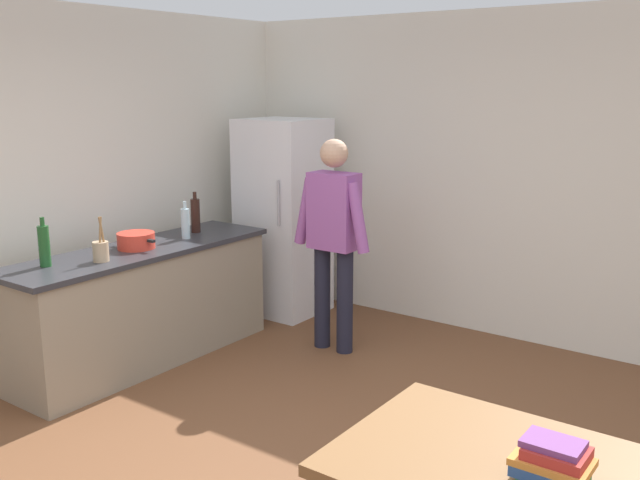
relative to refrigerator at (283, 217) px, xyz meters
name	(u,v)px	position (x,y,z in m)	size (l,w,h in m)	color
wall_back	(508,178)	(1.90, 0.60, 0.45)	(6.40, 0.12, 2.70)	silver
wall_left	(16,192)	(-0.70, -2.20, 0.45)	(0.12, 5.60, 2.70)	silver
kitchen_counter	(144,304)	(-0.10, -1.60, -0.45)	(0.64, 2.20, 0.90)	gray
refrigerator	(283,217)	(0.00, 0.00, 0.00)	(0.70, 0.67, 1.80)	white
person	(333,231)	(0.95, -0.55, 0.08)	(0.70, 0.22, 1.70)	#1E1E2D
cooking_pot	(136,241)	(-0.11, -1.63, 0.06)	(0.40, 0.28, 0.12)	red
utensil_jar	(101,250)	(0.00, -2.03, 0.08)	(0.11, 0.11, 0.32)	tan
bottle_wine_dark	(195,215)	(-0.17, -0.95, 0.15)	(0.08, 0.08, 0.34)	black
bottle_wine_green	(44,245)	(-0.19, -2.34, 0.15)	(0.08, 0.08, 0.34)	#1E5123
bottle_water_clear	(185,223)	(-0.06, -1.17, 0.13)	(0.07, 0.07, 0.30)	silver
book_stack	(552,463)	(3.39, -2.72, -0.07)	(0.26, 0.19, 0.15)	#387A47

